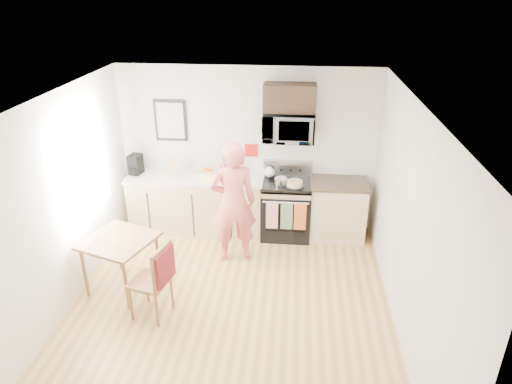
# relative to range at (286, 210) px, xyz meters

# --- Properties ---
(floor) EXTENTS (4.60, 4.60, 0.00)m
(floor) POSITION_rel_range_xyz_m (-0.63, -1.98, -0.44)
(floor) COLOR #9F753D
(floor) RESTS_ON ground
(back_wall) EXTENTS (4.00, 0.04, 2.60)m
(back_wall) POSITION_rel_range_xyz_m (-0.63, 0.32, 0.86)
(back_wall) COLOR beige
(back_wall) RESTS_ON floor
(left_wall) EXTENTS (0.04, 4.60, 2.60)m
(left_wall) POSITION_rel_range_xyz_m (-2.63, -1.98, 0.86)
(left_wall) COLOR beige
(left_wall) RESTS_ON floor
(right_wall) EXTENTS (0.04, 4.60, 2.60)m
(right_wall) POSITION_rel_range_xyz_m (1.37, -1.98, 0.86)
(right_wall) COLOR beige
(right_wall) RESTS_ON floor
(ceiling) EXTENTS (4.00, 4.60, 0.04)m
(ceiling) POSITION_rel_range_xyz_m (-0.63, -1.98, 2.16)
(ceiling) COLOR white
(ceiling) RESTS_ON back_wall
(window) EXTENTS (0.06, 1.40, 1.50)m
(window) POSITION_rel_range_xyz_m (-2.59, -1.18, 1.11)
(window) COLOR white
(window) RESTS_ON left_wall
(cabinet_left) EXTENTS (2.10, 0.60, 0.90)m
(cabinet_left) POSITION_rel_range_xyz_m (-1.43, 0.02, 0.01)
(cabinet_left) COLOR #CEAE84
(cabinet_left) RESTS_ON floor
(countertop_left) EXTENTS (2.14, 0.64, 0.04)m
(countertop_left) POSITION_rel_range_xyz_m (-1.43, 0.02, 0.48)
(countertop_left) COLOR beige
(countertop_left) RESTS_ON cabinet_left
(cabinet_right) EXTENTS (0.84, 0.60, 0.90)m
(cabinet_right) POSITION_rel_range_xyz_m (0.80, 0.02, 0.01)
(cabinet_right) COLOR #CEAE84
(cabinet_right) RESTS_ON floor
(countertop_right) EXTENTS (0.88, 0.64, 0.04)m
(countertop_right) POSITION_rel_range_xyz_m (0.80, 0.02, 0.48)
(countertop_right) COLOR black
(countertop_right) RESTS_ON cabinet_right
(range) EXTENTS (0.76, 0.70, 1.16)m
(range) POSITION_rel_range_xyz_m (0.00, 0.00, 0.00)
(range) COLOR black
(range) RESTS_ON floor
(microwave) EXTENTS (0.76, 0.51, 0.42)m
(microwave) POSITION_rel_range_xyz_m (-0.00, 0.10, 1.32)
(microwave) COLOR #AFB0B4
(microwave) RESTS_ON back_wall
(upper_cabinet) EXTENTS (0.76, 0.35, 0.40)m
(upper_cabinet) POSITION_rel_range_xyz_m (-0.00, 0.15, 1.74)
(upper_cabinet) COLOR black
(upper_cabinet) RESTS_ON back_wall
(wall_art) EXTENTS (0.50, 0.04, 0.65)m
(wall_art) POSITION_rel_range_xyz_m (-1.83, 0.30, 1.31)
(wall_art) COLOR black
(wall_art) RESTS_ON back_wall
(wall_trivet) EXTENTS (0.20, 0.02, 0.20)m
(wall_trivet) POSITION_rel_range_xyz_m (-0.58, 0.31, 0.86)
(wall_trivet) COLOR #AD160E
(wall_trivet) RESTS_ON back_wall
(person) EXTENTS (0.74, 0.58, 1.79)m
(person) POSITION_rel_range_xyz_m (-0.72, -0.75, 0.46)
(person) COLOR #D0393E
(person) RESTS_ON floor
(dining_table) EXTENTS (0.88, 0.88, 0.75)m
(dining_table) POSITION_rel_range_xyz_m (-2.07, -1.61, 0.23)
(dining_table) COLOR brown
(dining_table) RESTS_ON floor
(chair) EXTENTS (0.55, 0.51, 0.99)m
(chair) POSITION_rel_range_xyz_m (-1.41, -2.12, 0.20)
(chair) COLOR brown
(chair) RESTS_ON floor
(knife_block) EXTENTS (0.14, 0.17, 0.24)m
(knife_block) POSITION_rel_range_xyz_m (-0.94, 0.24, 0.62)
(knife_block) COLOR brown
(knife_block) RESTS_ON countertop_left
(utensil_crock) EXTENTS (0.11, 0.11, 0.32)m
(utensil_crock) POSITION_rel_range_xyz_m (-1.00, 0.15, 0.63)
(utensil_crock) COLOR #AD160E
(utensil_crock) RESTS_ON countertop_left
(fruit_bowl) EXTENTS (0.22, 0.22, 0.09)m
(fruit_bowl) POSITION_rel_range_xyz_m (-1.27, 0.18, 0.54)
(fruit_bowl) COLOR white
(fruit_bowl) RESTS_ON countertop_left
(milk_carton) EXTENTS (0.12, 0.12, 0.26)m
(milk_carton) POSITION_rel_range_xyz_m (-1.78, 0.04, 0.63)
(milk_carton) COLOR tan
(milk_carton) RESTS_ON countertop_left
(coffee_maker) EXTENTS (0.21, 0.28, 0.31)m
(coffee_maker) POSITION_rel_range_xyz_m (-2.38, 0.05, 0.65)
(coffee_maker) COLOR black
(coffee_maker) RESTS_ON countertop_left
(bread_bag) EXTENTS (0.31, 0.21, 0.10)m
(bread_bag) POSITION_rel_range_xyz_m (-1.17, -0.08, 0.56)
(bread_bag) COLOR #DEC774
(bread_bag) RESTS_ON countertop_left
(cake) EXTENTS (0.28, 0.28, 0.09)m
(cake) POSITION_rel_range_xyz_m (0.12, -0.18, 0.53)
(cake) COLOR black
(cake) RESTS_ON range
(kettle) EXTENTS (0.17, 0.17, 0.21)m
(kettle) POSITION_rel_range_xyz_m (-0.28, 0.15, 0.58)
(kettle) COLOR white
(kettle) RESTS_ON range
(pot) EXTENTS (0.19, 0.32, 0.09)m
(pot) POSITION_rel_range_xyz_m (-0.09, -0.10, 0.54)
(pot) COLOR #AFB0B4
(pot) RESTS_ON range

